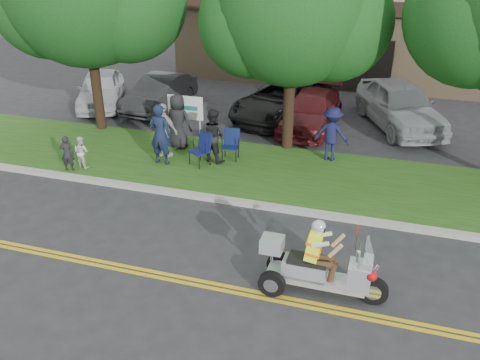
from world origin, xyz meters
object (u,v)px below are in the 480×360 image
(lawn_chair_b, at_px, (231,142))
(spectator_adult_right, at_px, (164,131))
(parked_car_mid, at_px, (282,100))
(spectator_adult_left, at_px, (160,134))
(trike_scooter, at_px, (317,268))
(parked_car_far_left, at_px, (101,89))
(spectator_adult_mid, at_px, (213,135))
(parked_car_right, at_px, (311,111))
(parked_car_far_right, at_px, (400,105))
(lawn_chair_a, at_px, (202,146))
(parked_car_left, at_px, (160,93))

(lawn_chair_b, relative_size, spectator_adult_right, 0.55)
(parked_car_mid, bearing_deg, spectator_adult_left, -99.03)
(trike_scooter, relative_size, parked_car_mid, 0.50)
(trike_scooter, relative_size, spectator_adult_right, 1.46)
(spectator_adult_right, xyz_separation_m, parked_car_far_left, (-4.99, 4.44, -0.26))
(trike_scooter, relative_size, spectator_adult_mid, 1.52)
(lawn_chair_b, distance_m, parked_car_right, 4.32)
(spectator_adult_left, bearing_deg, trike_scooter, 141.31)
(spectator_adult_left, relative_size, parked_car_far_right, 0.38)
(parked_car_far_left, relative_size, parked_car_far_right, 0.84)
(spectator_adult_left, bearing_deg, lawn_chair_a, -164.13)
(lawn_chair_b, height_order, parked_car_right, parked_car_right)
(spectator_adult_left, relative_size, spectator_adult_right, 1.08)
(lawn_chair_a, relative_size, spectator_adult_mid, 0.61)
(parked_car_far_left, distance_m, parked_car_mid, 7.66)
(parked_car_mid, bearing_deg, parked_car_right, -14.22)
(spectator_adult_mid, height_order, parked_car_mid, spectator_adult_mid)
(parked_car_right, bearing_deg, parked_car_far_left, -177.01)
(spectator_adult_mid, xyz_separation_m, parked_car_left, (-4.02, 4.61, -0.27))
(spectator_adult_left, relative_size, spectator_adult_mid, 1.13)
(spectator_adult_right, height_order, parked_car_far_right, spectator_adult_right)
(trike_scooter, height_order, lawn_chair_b, trike_scooter)
(lawn_chair_a, distance_m, parked_car_mid, 5.47)
(parked_car_far_left, xyz_separation_m, parked_car_right, (8.91, -0.02, -0.08))
(spectator_adult_mid, distance_m, parked_car_mid, 5.10)
(spectator_adult_left, relative_size, parked_car_mid, 0.37)
(lawn_chair_b, relative_size, parked_car_far_left, 0.23)
(spectator_adult_mid, bearing_deg, parked_car_far_right, -118.09)
(lawn_chair_a, height_order, spectator_adult_mid, spectator_adult_mid)
(trike_scooter, distance_m, parked_car_right, 9.89)
(lawn_chair_a, xyz_separation_m, spectator_adult_mid, (0.23, 0.33, 0.26))
(parked_car_right, bearing_deg, spectator_adult_left, -124.59)
(spectator_adult_mid, distance_m, parked_car_far_right, 7.62)
(trike_scooter, xyz_separation_m, parked_car_far_left, (-10.78, 9.74, 0.14))
(trike_scooter, relative_size, lawn_chair_a, 2.48)
(trike_scooter, relative_size, parked_car_far_left, 0.60)
(parked_car_left, bearing_deg, parked_car_mid, 8.07)
(lawn_chair_a, relative_size, parked_car_far_right, 0.20)
(lawn_chair_a, relative_size, lawn_chair_b, 1.08)
(lawn_chair_a, distance_m, parked_car_far_left, 7.85)
(parked_car_right, bearing_deg, spectator_adult_right, -128.41)
(parked_car_far_left, height_order, parked_car_mid, parked_car_far_left)
(parked_car_right, bearing_deg, parked_car_mid, 153.80)
(trike_scooter, distance_m, parked_car_left, 12.99)
(spectator_adult_mid, relative_size, parked_car_mid, 0.33)
(lawn_chair_a, relative_size, spectator_adult_left, 0.54)
(trike_scooter, xyz_separation_m, spectator_adult_left, (-5.68, 4.80, 0.47))
(parked_car_far_right, bearing_deg, parked_car_left, 159.51)
(spectator_adult_right, bearing_deg, parked_car_far_right, -129.58)
(trike_scooter, xyz_separation_m, parked_car_left, (-8.21, 10.06, 0.09))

